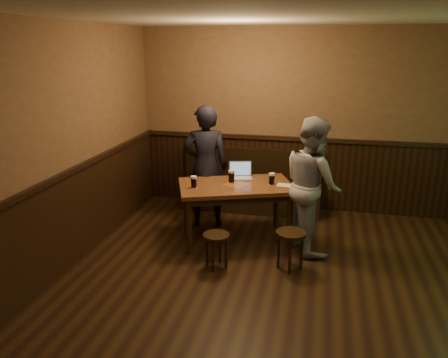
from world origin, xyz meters
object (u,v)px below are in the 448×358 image
bench (250,190)px  laptop (240,174)px  person_suit (206,167)px  stool_right (291,239)px  pub_table (236,192)px  pint_right (272,179)px  pint_mid (231,176)px  pint_left (194,182)px  stool_left (216,241)px  person_grey (312,185)px

bench → laptop: bearing=-89.7°
bench → person_suit: 1.10m
stool_right → person_suit: (-1.30, 1.05, 0.50)m
pub_table → pint_right: 0.50m
pub_table → person_suit: size_ratio=0.94×
pint_right → pint_mid: bearing=-177.3°
pint_right → laptop: laptop is taller
stool_right → bench: bearing=113.0°
pub_table → pint_mid: (-0.07, 0.07, 0.19)m
stool_right → person_suit: 1.74m
pint_left → person_suit: size_ratio=0.09×
stool_left → laptop: bearing=86.4°
stool_left → pint_right: pint_right is taller
stool_right → person_suit: bearing=140.8°
stool_left → laptop: (0.07, 1.11, 0.50)m
pint_mid → person_grey: size_ratio=0.10×
stool_left → pint_left: 0.88m
stool_left → person_grey: 1.40m
pint_left → bench: bearing=71.0°
bench → stool_right: bearing=-67.0°
stool_right → pint_right: bearing=113.3°
bench → person_suit: (-0.51, -0.78, 0.57)m
pint_mid → person_suit: size_ratio=0.10×
pub_table → bench: bearing=69.1°
person_suit → pint_right: bearing=147.9°
bench → pub_table: (0.00, -1.18, 0.37)m
pub_table → pint_left: (-0.50, -0.25, 0.18)m
person_suit → person_grey: bearing=149.0°
bench → stool_right: 2.00m
bench → pub_table: 1.24m
pub_table → pint_mid: pint_mid is taller
stool_left → person_suit: (-0.45, 1.21, 0.54)m
stool_right → laptop: (-0.78, 0.96, 0.46)m
pub_table → person_grey: size_ratio=0.97×
stool_right → pub_table: bearing=140.0°
pint_left → pint_right: 1.02m
pub_table → laptop: (0.00, 0.30, 0.16)m
pint_left → person_suit: person_suit is taller
stool_right → laptop: size_ratio=1.30×
pint_right → laptop: 0.50m
pub_table → stool_left: (-0.07, -0.81, -0.34)m
laptop → person_suit: (-0.52, 0.10, 0.04)m
stool_left → person_grey: (1.05, 0.78, 0.52)m
stool_left → stool_right: bearing=10.4°
pub_table → pint_right: size_ratio=10.58×
stool_left → person_grey: person_grey is taller
stool_right → pint_right: pint_right is taller
pint_right → person_suit: 1.02m
pint_mid → person_suit: person_suit is taller
person_grey → pint_mid: bearing=58.8°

